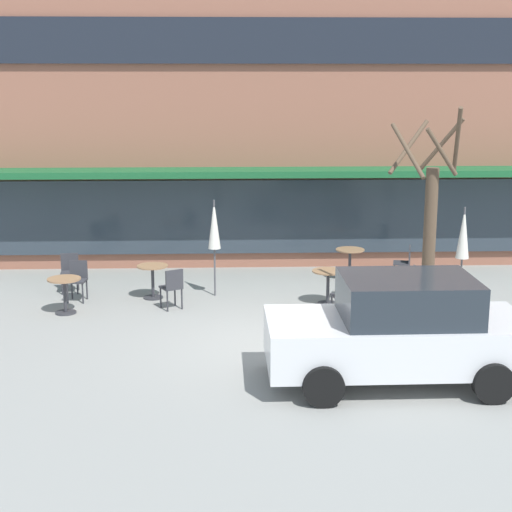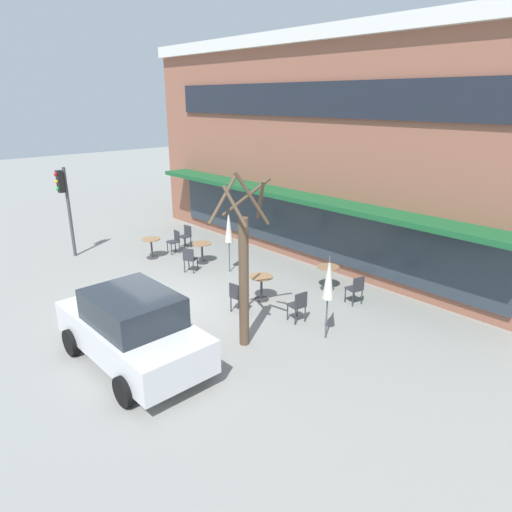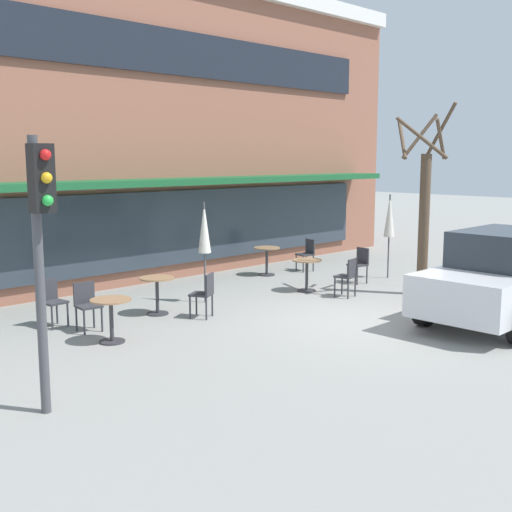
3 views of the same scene
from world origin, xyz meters
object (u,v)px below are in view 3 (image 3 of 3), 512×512
Objects in this scene: cafe_table_near_wall at (307,270)px; patio_umbrella_cream_folded at (390,216)px; cafe_table_streetside at (111,313)px; cafe_chair_2 at (360,262)px; cafe_chair_4 at (348,274)px; cafe_chair_3 at (307,252)px; street_tree at (424,209)px; cafe_table_by_tree at (157,289)px; traffic_light_pole at (41,230)px; parked_sedan at (505,277)px; cafe_table_mid_patio at (267,256)px; patio_umbrella_green_folded at (204,228)px; cafe_chair_0 at (51,299)px; cafe_chair_1 at (205,292)px; cafe_chair_5 at (87,303)px.

cafe_table_near_wall is 3.04m from patio_umbrella_cream_folded.
cafe_chair_2 is at bearing 1.71° from cafe_table_streetside.
cafe_table_streetside is 7.34m from cafe_chair_2.
cafe_chair_4 is (-2.63, -0.70, -1.10)m from patio_umbrella_cream_folded.
cafe_chair_3 is 4.20m from street_tree.
cafe_table_by_tree is (1.74, 1.09, 0.00)m from cafe_table_streetside.
parked_sedan is at bearing -12.51° from traffic_light_pole.
traffic_light_pole is (-3.98, -3.27, 1.78)m from cafe_table_by_tree.
traffic_light_pole is at bearing 167.49° from parked_sedan.
cafe_table_mid_patio is 3.72m from patio_umbrella_green_folded.
cafe_table_by_tree is at bearing 32.11° from cafe_table_streetside.
cafe_chair_0 is 2.89m from cafe_chair_1.
patio_umbrella_green_folded is 2.47× the size of cafe_chair_4.
street_tree is at bearing 3.41° from traffic_light_pole.
patio_umbrella_cream_folded reaches higher than cafe_chair_1.
cafe_chair_0 is 4.73m from traffic_light_pole.
patio_umbrella_cream_folded reaches higher than cafe_chair_5.
cafe_table_streetside and cafe_table_by_tree have the same top height.
cafe_chair_1 is at bearing -150.10° from cafe_table_mid_patio.
traffic_light_pole is at bearing -176.59° from street_tree.
cafe_table_mid_patio is 0.35× the size of patio_umbrella_cream_folded.
cafe_table_near_wall is 0.35× the size of patio_umbrella_cream_folded.
cafe_chair_3 is at bearing 9.84° from cafe_chair_5.
patio_umbrella_cream_folded is at bearing -12.43° from patio_umbrella_green_folded.
cafe_chair_4 reaches higher than cafe_table_streetside.
cafe_table_streetside is 8.48m from patio_umbrella_cream_folded.
cafe_chair_2 is (5.10, 0.02, 0.00)m from cafe_chair_1.
patio_umbrella_green_folded reaches higher than cafe_table_streetside.
cafe_chair_0 and cafe_chair_3 have the same top height.
patio_umbrella_green_folded reaches higher than cafe_chair_1.
cafe_table_streetside is at bearing 173.94° from cafe_chair_4.
parked_sedan is at bearing -60.09° from patio_umbrella_green_folded.
cafe_table_mid_patio is 0.22× the size of traffic_light_pole.
cafe_chair_2 is (1.73, -0.25, 0.01)m from cafe_table_near_wall.
cafe_chair_3 is at bearing 56.51° from cafe_chair_4.
cafe_chair_3 is (-0.70, 2.20, -1.10)m from patio_umbrella_cream_folded.
patio_umbrella_cream_folded is 1.54m from cafe_chair_2.
cafe_chair_0 reaches higher than cafe_table_streetside.
cafe_chair_2 is (4.21, -1.04, -1.10)m from patio_umbrella_green_folded.
patio_umbrella_green_folded is 6.41m from traffic_light_pole.
cafe_chair_5 is at bearing 173.93° from patio_umbrella_cream_folded.
cafe_table_streetside is 0.17× the size of street_tree.
patio_umbrella_green_folded is 3.43m from cafe_chair_4.
cafe_table_by_tree is 1.79m from patio_umbrella_green_folded.
cafe_table_by_tree is 0.17× the size of street_tree.
cafe_chair_5 is at bearing 164.40° from cafe_chair_4.
cafe_table_mid_patio is 4.82m from cafe_chair_1.
traffic_light_pole reaches higher than cafe_chair_0.
street_tree is (7.45, -3.33, 1.46)m from cafe_chair_0.
cafe_chair_3 is at bearing 40.93° from cafe_table_near_wall.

